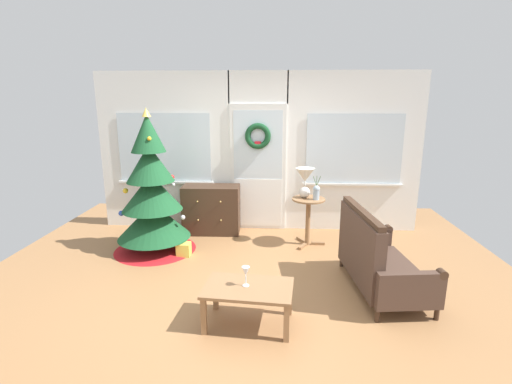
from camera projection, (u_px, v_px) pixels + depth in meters
ground_plane at (249, 287)px, 4.36m from camera, size 6.76×6.76×0.00m
back_wall_with_door at (258, 152)px, 6.06m from camera, size 5.20×0.19×2.55m
christmas_tree at (152, 199)px, 5.25m from camera, size 1.16×1.16×2.01m
dresser_cabinet at (211, 209)px, 6.04m from camera, size 0.91×0.46×0.78m
settee_sofa at (376, 259)px, 4.20m from camera, size 0.85×1.44×0.96m
side_table at (308, 212)px, 5.50m from camera, size 0.50×0.48×0.71m
table_lamp at (305, 179)px, 5.42m from camera, size 0.28×0.28×0.44m
flower_vase at (316, 192)px, 5.36m from camera, size 0.11×0.10×0.35m
coffee_table at (248, 292)px, 3.56m from camera, size 0.88×0.59×0.39m
wine_glass at (246, 272)px, 3.53m from camera, size 0.08×0.08×0.20m
gift_box at (184, 249)px, 5.20m from camera, size 0.18×0.17×0.18m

